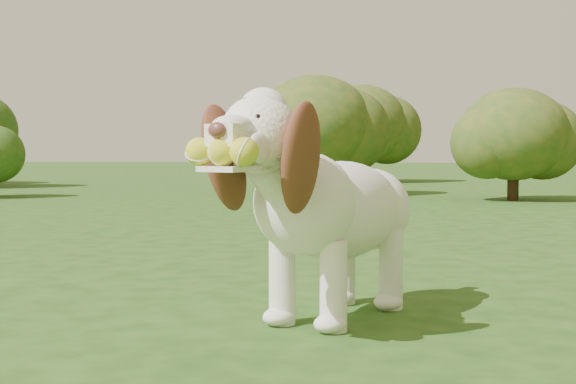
# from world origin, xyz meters

# --- Properties ---
(ground) EXTENTS (80.00, 80.00, 0.00)m
(ground) POSITION_xyz_m (0.00, 0.00, 0.00)
(ground) COLOR #1E4112
(ground) RESTS_ON ground
(dog) EXTENTS (0.82, 1.29, 0.87)m
(dog) POSITION_xyz_m (0.26, 0.35, 0.46)
(dog) COLOR white
(dog) RESTS_ON ground
(shrub_c) EXTENTS (1.42, 1.42, 1.48)m
(shrub_c) POSITION_xyz_m (1.97, 8.08, 0.87)
(shrub_c) COLOR #382314
(shrub_c) RESTS_ON ground
(shrub_b) EXTENTS (1.70, 1.70, 1.76)m
(shrub_b) POSITION_xyz_m (-0.74, 8.97, 1.04)
(shrub_b) COLOR #382314
(shrub_b) RESTS_ON ground
(shrub_i) EXTENTS (1.94, 1.94, 2.01)m
(shrub_i) POSITION_xyz_m (-0.34, 13.87, 1.18)
(shrub_i) COLOR #382314
(shrub_i) RESTS_ON ground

